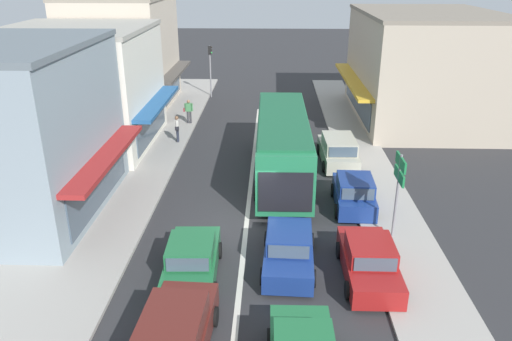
# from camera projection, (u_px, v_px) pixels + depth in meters

# --- Properties ---
(ground_plane) EXTENTS (140.00, 140.00, 0.00)m
(ground_plane) POSITION_uv_depth(u_px,v_px,m) (247.00, 221.00, 21.48)
(ground_plane) COLOR #2D2D30
(lane_centre_line) EXTENTS (0.20, 28.00, 0.01)m
(lane_centre_line) POSITION_uv_depth(u_px,v_px,m) (251.00, 183.00, 25.17)
(lane_centre_line) COLOR silver
(lane_centre_line) RESTS_ON ground
(sidewalk_left) EXTENTS (5.20, 44.00, 0.14)m
(sidewalk_left) POSITION_uv_depth(u_px,v_px,m) (128.00, 166.00, 27.21)
(sidewalk_left) COLOR #A39E96
(sidewalk_left) RESTS_ON ground
(kerb_right) EXTENTS (2.80, 44.00, 0.12)m
(kerb_right) POSITION_uv_depth(u_px,v_px,m) (367.00, 169.00, 26.81)
(kerb_right) COLOR #A39E96
(kerb_right) RESTS_ON ground
(shopfront_corner_near) EXTENTS (8.55, 8.88, 7.44)m
(shopfront_corner_near) POSITION_uv_depth(u_px,v_px,m) (5.00, 133.00, 20.89)
(shopfront_corner_near) COLOR #84939E
(shopfront_corner_near) RESTS_ON ground
(shopfront_mid_block) EXTENTS (9.04, 8.71, 7.03)m
(shopfront_mid_block) POSITION_uv_depth(u_px,v_px,m) (81.00, 88.00, 29.20)
(shopfront_mid_block) COLOR silver
(shopfront_mid_block) RESTS_ON ground
(shopfront_far_end) EXTENTS (7.80, 9.20, 8.20)m
(shopfront_far_end) POSITION_uv_depth(u_px,v_px,m) (123.00, 53.00, 37.36)
(shopfront_far_end) COLOR beige
(shopfront_far_end) RESTS_ON ground
(building_right_far) EXTENTS (9.80, 12.96, 7.38)m
(building_right_far) POSITION_uv_depth(u_px,v_px,m) (423.00, 67.00, 34.55)
(building_right_far) COLOR #B2A38E
(building_right_far) RESTS_ON ground
(city_bus) EXTENTS (2.82, 10.88, 3.23)m
(city_bus) POSITION_uv_depth(u_px,v_px,m) (283.00, 142.00, 25.39)
(city_bus) COLOR #237A4C
(city_bus) RESTS_ON ground
(sedan_behind_bus_mid) EXTENTS (2.01, 4.26, 1.47)m
(sedan_behind_bus_mid) POSITION_uv_depth(u_px,v_px,m) (192.00, 261.00, 17.37)
(sedan_behind_bus_mid) COLOR #1E6638
(sedan_behind_bus_mid) RESTS_ON ground
(wagon_adjacent_lane_trail) EXTENTS (2.09, 4.57, 1.58)m
(wagon_adjacent_lane_trail) POSITION_uv_depth(u_px,v_px,m) (174.00, 337.00, 13.72)
(wagon_adjacent_lane_trail) COLOR #561E19
(wagon_adjacent_lane_trail) RESTS_ON ground
(sedan_adjacent_lane_lead) EXTENTS (2.03, 4.27, 1.47)m
(sedan_adjacent_lane_lead) POSITION_uv_depth(u_px,v_px,m) (289.00, 249.00, 18.09)
(sedan_adjacent_lane_lead) COLOR navy
(sedan_adjacent_lane_lead) RESTS_ON ground
(parked_sedan_kerb_front) EXTENTS (1.91, 4.21, 1.47)m
(parked_sedan_kerb_front) POSITION_uv_depth(u_px,v_px,m) (369.00, 261.00, 17.38)
(parked_sedan_kerb_front) COLOR maroon
(parked_sedan_kerb_front) RESTS_ON ground
(parked_hatchback_kerb_second) EXTENTS (1.92, 3.75, 1.54)m
(parked_hatchback_kerb_second) POSITION_uv_depth(u_px,v_px,m) (354.00, 193.00, 22.41)
(parked_hatchback_kerb_second) COLOR navy
(parked_hatchback_kerb_second) RESTS_ON ground
(parked_wagon_kerb_third) EXTENTS (2.03, 4.55, 1.58)m
(parked_wagon_kerb_third) POSITION_uv_depth(u_px,v_px,m) (338.00, 151.00, 27.45)
(parked_wagon_kerb_third) COLOR #B7B29E
(parked_wagon_kerb_third) RESTS_ON ground
(traffic_light_downstreet) EXTENTS (0.33, 0.24, 4.20)m
(traffic_light_downstreet) POSITION_uv_depth(u_px,v_px,m) (210.00, 63.00, 40.54)
(traffic_light_downstreet) COLOR gray
(traffic_light_downstreet) RESTS_ON ground
(directional_road_sign) EXTENTS (0.10, 1.40, 3.60)m
(directional_road_sign) POSITION_uv_depth(u_px,v_px,m) (399.00, 177.00, 19.11)
(directional_road_sign) COLOR gray
(directional_road_sign) RESTS_ON ground
(pedestrian_with_handbag_near) EXTENTS (0.29, 0.65, 1.63)m
(pedestrian_with_handbag_near) POSITION_uv_depth(u_px,v_px,m) (177.00, 127.00, 30.34)
(pedestrian_with_handbag_near) COLOR #232838
(pedestrian_with_handbag_near) RESTS_ON sidewalk_left
(pedestrian_browsing_midblock) EXTENTS (0.65, 0.25, 1.63)m
(pedestrian_browsing_midblock) POSITION_uv_depth(u_px,v_px,m) (189.00, 110.00, 33.94)
(pedestrian_browsing_midblock) COLOR #333338
(pedestrian_browsing_midblock) RESTS_ON sidewalk_left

